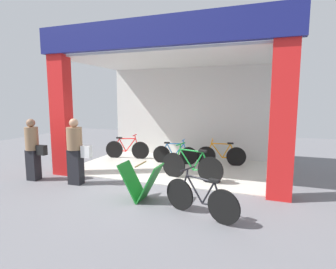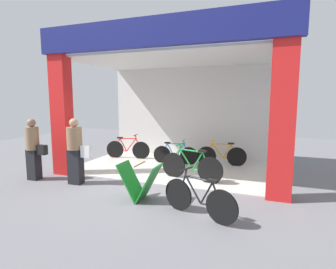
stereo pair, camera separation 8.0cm
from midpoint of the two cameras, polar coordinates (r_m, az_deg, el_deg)
name	(u,v)px [view 1 (the left image)]	position (r m, az deg, el deg)	size (l,w,h in m)	color
ground_plane	(156,184)	(6.85, -2.88, -10.50)	(20.34, 20.34, 0.00)	slate
shop_facade	(179,98)	(8.24, 2.03, 7.72)	(6.37, 3.81, 3.97)	beige
bicycle_inside_0	(175,154)	(8.81, 1.19, -4.20)	(1.48, 0.41, 0.82)	black
bicycle_inside_1	(221,155)	(8.74, 10.95, -4.33)	(1.53, 0.45, 0.86)	black
bicycle_inside_2	(192,166)	(7.08, 4.68, -6.70)	(1.72, 0.47, 0.96)	black
bicycle_inside_3	(127,149)	(9.69, -8.91, -3.06)	(1.58, 0.44, 0.88)	black
bicycle_parked_0	(200,198)	(5.01, 6.42, -13.32)	(1.47, 0.59, 0.85)	black
sandwich_board_sign	(141,182)	(5.75, -6.16, -9.98)	(0.86, 0.53, 0.80)	#197226
pedestrian_0	(76,150)	(7.05, -19.30, -3.20)	(0.65, 0.39, 1.65)	black
pedestrian_1	(33,149)	(7.86, -26.97, -2.76)	(0.59, 0.33, 1.62)	black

